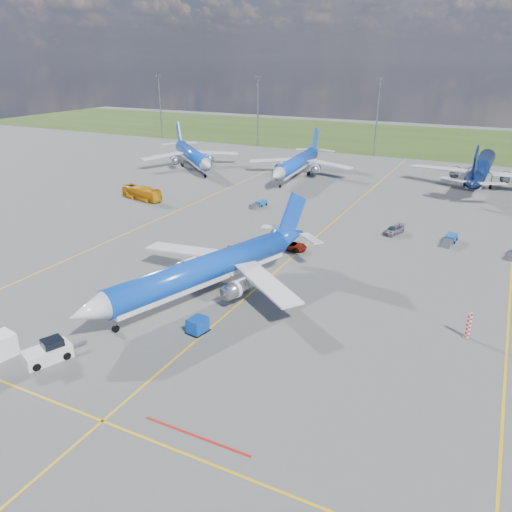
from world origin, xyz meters
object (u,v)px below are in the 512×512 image
at_px(apron_bus, 142,193).
at_px(uld_container, 198,325).
at_px(bg_jet_n, 478,184).
at_px(service_car_a, 230,251).
at_px(baggage_tug_w, 450,240).
at_px(bg_jet_nnw, 297,177).
at_px(service_car_b, 290,245).
at_px(main_airliner, 206,295).
at_px(bg_jet_nw, 193,168).
at_px(service_car_c, 394,230).
at_px(baggage_tug_c, 259,204).
at_px(warning_post, 469,325).
at_px(pushback_tug, 49,352).

bearing_deg(apron_bus, uld_container, -124.91).
bearing_deg(bg_jet_n, service_car_a, 66.52).
bearing_deg(service_car_a, baggage_tug_w, 7.88).
bearing_deg(service_car_a, uld_container, -95.98).
distance_m(bg_jet_nnw, service_car_a, 55.73).
distance_m(service_car_a, service_car_b, 9.57).
distance_m(main_airliner, uld_container, 9.24).
xyz_separation_m(bg_jet_nw, service_car_c, (61.46, -30.98, 0.70)).
distance_m(uld_container, baggage_tug_c, 50.37).
xyz_separation_m(uld_container, service_car_c, (12.20, 43.09, -0.14)).
bearing_deg(bg_jet_n, warning_post, 94.61).
distance_m(pushback_tug, service_car_a, 33.47).
xyz_separation_m(warning_post, bg_jet_nnw, (-46.35, 64.65, -1.50)).
height_order(bg_jet_nnw, main_airliner, main_airliner).
bearing_deg(service_car_a, baggage_tug_c, 80.32).
bearing_deg(bg_jet_nnw, main_airliner, -82.01).
distance_m(bg_jet_n, apron_bus, 78.97).
bearing_deg(service_car_a, service_car_b, 12.27).
height_order(warning_post, baggage_tug_c, warning_post).
bearing_deg(service_car_c, main_airliner, -95.82).
height_order(warning_post, service_car_a, warning_post).
relative_size(warning_post, pushback_tug, 0.48).
xyz_separation_m(main_airliner, uld_container, (4.14, -8.22, 0.84)).
bearing_deg(baggage_tug_c, bg_jet_n, 58.72).
bearing_deg(service_car_a, service_car_c, 19.13).
height_order(main_airliner, uld_container, main_airliner).
bearing_deg(bg_jet_nnw, service_car_b, -73.63).
height_order(main_airliner, apron_bus, main_airliner).
distance_m(main_airliner, service_car_a, 14.52).
xyz_separation_m(uld_container, baggage_tug_w, (21.41, 42.46, -0.29)).
bearing_deg(uld_container, service_car_c, 83.01).
distance_m(bg_jet_nnw, main_airliner, 70.20).
relative_size(main_airliner, service_car_c, 8.06).
xyz_separation_m(warning_post, bg_jet_nw, (-76.07, 62.01, -1.50)).
relative_size(bg_jet_nnw, pushback_tug, 6.08).
bearing_deg(pushback_tug, service_car_c, 89.90).
xyz_separation_m(bg_jet_nw, baggage_tug_w, (70.67, -31.60, 0.55)).
height_order(warning_post, baggage_tug_w, warning_post).
relative_size(bg_jet_nnw, bg_jet_n, 0.86).
bearing_deg(bg_jet_n, pushback_tug, 73.16).
xyz_separation_m(service_car_b, baggage_tug_w, (22.25, 14.34, -0.19)).
bearing_deg(service_car_b, main_airliner, 170.99).
xyz_separation_m(main_airliner, baggage_tug_c, (-11.91, 39.52, 0.48)).
bearing_deg(baggage_tug_c, warning_post, -27.61).
height_order(apron_bus, service_car_a, apron_bus).
distance_m(bg_jet_n, uld_container, 91.38).
xyz_separation_m(warning_post, service_car_b, (-27.64, 16.06, -0.76)).
relative_size(bg_jet_nw, service_car_a, 11.53).
relative_size(bg_jet_n, service_car_a, 13.15).
distance_m(baggage_tug_w, baggage_tug_c, 37.83).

